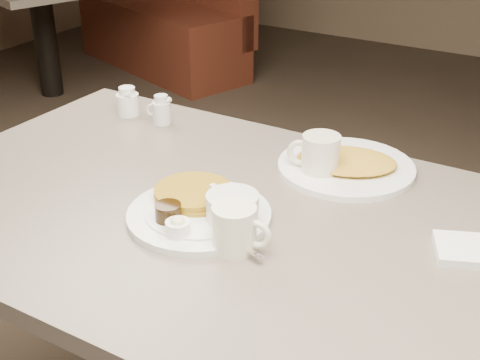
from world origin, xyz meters
The scene contains 9 objects.
diner_table centered at (0.00, 0.00, 0.58)m, with size 1.50×0.90×0.75m.
main_plate centered at (-0.04, -0.05, 0.77)m, with size 0.39×0.38×0.07m.
coffee_mug_near centered at (0.07, -0.11, 0.80)m, with size 0.12×0.09×0.09m.
napkin centered at (0.45, 0.10, 0.76)m, with size 0.16×0.15×0.02m.
coffee_mug_far centered at (0.07, 0.25, 0.80)m, with size 0.13×0.10×0.10m.
creamer_left centered at (-0.43, 0.32, 0.79)m, with size 0.07×0.05×0.08m.
creamer_right centered at (-0.55, 0.32, 0.79)m, with size 0.08×0.09×0.08m.
hash_plate centered at (0.12, 0.31, 0.76)m, with size 0.40×0.40×0.04m.
booth_back_left centered at (-2.19, 2.56, 0.41)m, with size 1.79×1.93×1.12m.
Camera 1 is at (0.62, -1.01, 1.44)m, focal length 49.61 mm.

